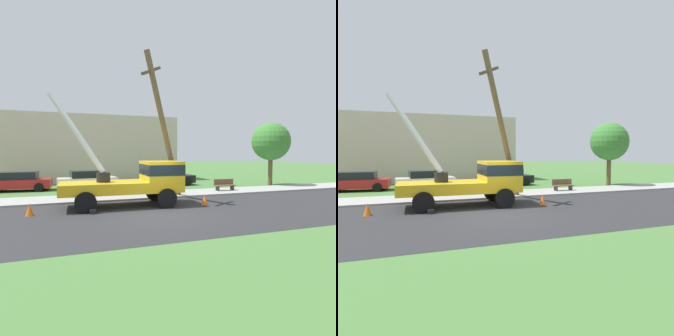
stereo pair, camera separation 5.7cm
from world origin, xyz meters
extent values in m
plane|color=#477538|center=(0.00, 12.00, 0.00)|extent=(120.00, 120.00, 0.00)
cube|color=#2B2B2D|center=(0.00, 0.00, 0.00)|extent=(80.00, 8.25, 0.01)
cube|color=#9E9E99|center=(0.00, 5.55, 0.05)|extent=(80.00, 2.85, 0.10)
cube|color=gold|center=(-2.14, 2.55, 1.02)|extent=(4.36, 2.52, 0.55)
cube|color=gold|center=(0.96, 2.47, 1.55)|extent=(1.96, 2.45, 1.60)
cube|color=#19232D|center=(0.96, 2.47, 1.90)|extent=(1.99, 2.47, 0.56)
cylinder|color=black|center=(-2.12, 2.55, 1.55)|extent=(0.70, 0.70, 0.50)
cylinder|color=silver|center=(-3.38, 3.24, 3.85)|extent=(2.85, 1.73, 4.26)
cube|color=black|center=(-2.78, 1.12, 0.10)|extent=(0.31, 0.31, 0.20)
cube|color=black|center=(-2.70, 4.02, 0.10)|extent=(0.31, 0.31, 0.20)
cylinder|color=black|center=(0.89, 1.27, 0.50)|extent=(1.00, 0.30, 1.00)
cylinder|color=black|center=(0.95, 3.67, 0.50)|extent=(1.00, 0.30, 1.00)
cylinder|color=black|center=(-3.08, 1.38, 0.50)|extent=(1.00, 0.30, 1.00)
cylinder|color=black|center=(-3.01, 3.78, 0.50)|extent=(1.00, 0.30, 1.00)
cylinder|color=brown|center=(1.58, 3.70, 4.12)|extent=(3.20, 2.75, 8.37)
cube|color=brown|center=(0.53, 2.82, 7.25)|extent=(1.42, 1.22, 0.87)
cone|color=orange|center=(3.09, 1.42, 0.28)|extent=(0.36, 0.36, 0.56)
cone|color=orange|center=(-5.46, 1.63, 0.28)|extent=(0.36, 0.36, 0.56)
cube|color=#B21E1E|center=(-7.19, 10.96, 0.55)|extent=(4.50, 2.06, 0.65)
cube|color=black|center=(-7.19, 10.96, 1.15)|extent=(2.56, 1.80, 0.55)
cylinder|color=black|center=(-5.79, 9.97, 0.32)|extent=(0.64, 0.22, 0.64)
cylinder|color=black|center=(-5.68, 11.77, 0.32)|extent=(0.64, 0.22, 0.64)
cylinder|color=black|center=(-8.58, 11.94, 0.32)|extent=(0.64, 0.22, 0.64)
cube|color=silver|center=(-2.39, 10.74, 0.55)|extent=(4.56, 2.23, 0.65)
cube|color=black|center=(-2.39, 10.74, 1.15)|extent=(2.62, 1.89, 0.55)
cylinder|color=black|center=(-0.85, 9.99, 0.32)|extent=(0.64, 0.22, 0.64)
cylinder|color=black|center=(-1.03, 11.78, 0.32)|extent=(0.64, 0.22, 0.64)
cylinder|color=black|center=(-3.74, 9.70, 0.32)|extent=(0.64, 0.22, 0.64)
cylinder|color=black|center=(-3.92, 11.49, 0.32)|extent=(0.64, 0.22, 0.64)
cube|color=black|center=(4.34, 10.73, 0.55)|extent=(4.46, 1.94, 0.65)
cube|color=black|center=(4.34, 10.73, 1.15)|extent=(2.52, 1.73, 0.55)
cylinder|color=black|center=(5.82, 9.87, 0.32)|extent=(0.64, 0.22, 0.64)
cylinder|color=black|center=(5.76, 11.67, 0.32)|extent=(0.64, 0.22, 0.64)
cylinder|color=black|center=(2.91, 9.78, 0.32)|extent=(0.64, 0.22, 0.64)
cylinder|color=black|center=(2.86, 11.58, 0.32)|extent=(0.64, 0.22, 0.64)
cube|color=brown|center=(6.82, 5.55, 0.45)|extent=(1.60, 0.44, 0.06)
cube|color=brown|center=(6.82, 5.75, 0.70)|extent=(1.60, 0.06, 0.40)
cube|color=#333338|center=(6.22, 5.55, 0.23)|extent=(0.10, 0.40, 0.45)
cube|color=#333338|center=(7.42, 5.55, 0.23)|extent=(0.10, 0.40, 0.45)
cylinder|color=brown|center=(12.59, 7.77, 1.76)|extent=(0.36, 0.36, 3.52)
sphere|color=#3D7F33|center=(12.59, 7.77, 3.77)|extent=(3.21, 3.21, 3.21)
cube|color=beige|center=(-2.16, 18.02, 3.20)|extent=(18.00, 6.00, 6.40)
camera|label=1|loc=(-3.85, -12.21, 2.80)|focal=30.39mm
camera|label=2|loc=(-3.80, -12.23, 2.80)|focal=30.39mm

